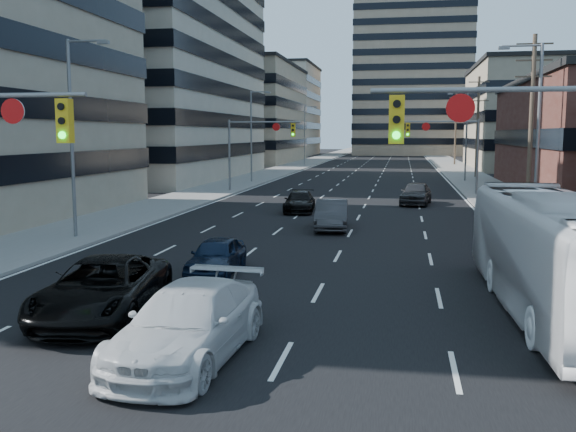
# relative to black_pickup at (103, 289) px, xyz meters

# --- Properties ---
(road_surface) EXTENTS (18.00, 300.00, 0.02)m
(road_surface) POSITION_rel_black_pickup_xyz_m (3.44, 121.62, -0.77)
(road_surface) COLOR black
(road_surface) RESTS_ON ground
(sidewalk_left) EXTENTS (5.00, 300.00, 0.15)m
(sidewalk_left) POSITION_rel_black_pickup_xyz_m (-8.06, 121.62, -0.71)
(sidewalk_left) COLOR slate
(sidewalk_left) RESTS_ON ground
(sidewalk_right) EXTENTS (5.00, 300.00, 0.15)m
(sidewalk_right) POSITION_rel_black_pickup_xyz_m (14.94, 121.62, -0.71)
(sidewalk_right) COLOR slate
(sidewalk_right) RESTS_ON ground
(office_left_mid) EXTENTS (26.00, 34.00, 28.00)m
(office_left_mid) POSITION_rel_black_pickup_xyz_m (-23.56, 51.62, 13.22)
(office_left_mid) COLOR #ADA089
(office_left_mid) RESTS_ON ground
(office_left_far) EXTENTS (20.00, 30.00, 16.00)m
(office_left_far) POSITION_rel_black_pickup_xyz_m (-20.56, 91.62, 7.22)
(office_left_far) COLOR gray
(office_left_far) RESTS_ON ground
(office_right_far) EXTENTS (22.00, 28.00, 14.00)m
(office_right_far) POSITION_rel_black_pickup_xyz_m (28.44, 79.62, 6.22)
(office_right_far) COLOR gray
(office_right_far) RESTS_ON ground
(apartment_tower) EXTENTS (26.00, 26.00, 58.00)m
(apartment_tower) POSITION_rel_black_pickup_xyz_m (9.44, 141.62, 28.22)
(apartment_tower) COLOR gray
(apartment_tower) RESTS_ON ground
(bg_block_left) EXTENTS (24.00, 24.00, 20.00)m
(bg_block_left) POSITION_rel_black_pickup_xyz_m (-24.56, 131.62, 9.22)
(bg_block_left) COLOR #ADA089
(bg_block_left) RESTS_ON ground
(bg_block_right) EXTENTS (22.00, 22.00, 12.00)m
(bg_block_right) POSITION_rel_black_pickup_xyz_m (35.44, 121.62, 5.22)
(bg_block_right) COLOR gray
(bg_block_right) RESTS_ON ground
(signal_near_right) EXTENTS (6.59, 0.33, 6.00)m
(signal_near_right) POSITION_rel_black_pickup_xyz_m (10.89, -0.38, 3.54)
(signal_near_right) COLOR slate
(signal_near_right) RESTS_ON ground
(signal_far_left) EXTENTS (6.09, 0.33, 6.00)m
(signal_far_left) POSITION_rel_black_pickup_xyz_m (-4.24, 36.62, 3.52)
(signal_far_left) COLOR slate
(signal_far_left) RESTS_ON ground
(signal_far_right) EXTENTS (6.09, 0.33, 6.00)m
(signal_far_right) POSITION_rel_black_pickup_xyz_m (11.12, 36.62, 3.52)
(signal_far_right) COLOR slate
(signal_far_right) RESTS_ON ground
(utility_pole_block) EXTENTS (2.20, 0.28, 11.00)m
(utility_pole_block) POSITION_rel_black_pickup_xyz_m (15.64, 27.62, 4.99)
(utility_pole_block) COLOR #4C3D2D
(utility_pole_block) RESTS_ON ground
(utility_pole_midblock) EXTENTS (2.20, 0.28, 11.00)m
(utility_pole_midblock) POSITION_rel_black_pickup_xyz_m (15.64, 57.62, 4.99)
(utility_pole_midblock) COLOR #4C3D2D
(utility_pole_midblock) RESTS_ON ground
(utility_pole_distant) EXTENTS (2.20, 0.28, 11.00)m
(utility_pole_distant) POSITION_rel_black_pickup_xyz_m (15.64, 87.62, 4.99)
(utility_pole_distant) COLOR #4C3D2D
(utility_pole_distant) RESTS_ON ground
(streetlight_left_near) EXTENTS (2.03, 0.22, 9.00)m
(streetlight_left_near) POSITION_rel_black_pickup_xyz_m (-6.90, 11.62, 4.27)
(streetlight_left_near) COLOR slate
(streetlight_left_near) RESTS_ON ground
(streetlight_left_mid) EXTENTS (2.03, 0.22, 9.00)m
(streetlight_left_mid) POSITION_rel_black_pickup_xyz_m (-6.90, 46.62, 4.27)
(streetlight_left_mid) COLOR slate
(streetlight_left_mid) RESTS_ON ground
(streetlight_left_far) EXTENTS (2.03, 0.22, 9.00)m
(streetlight_left_far) POSITION_rel_black_pickup_xyz_m (-6.90, 81.62, 4.27)
(streetlight_left_far) COLOR slate
(streetlight_left_far) RESTS_ON ground
(streetlight_right_near) EXTENTS (2.03, 0.22, 9.00)m
(streetlight_right_near) POSITION_rel_black_pickup_xyz_m (13.78, 16.62, 4.27)
(streetlight_right_near) COLOR slate
(streetlight_right_near) RESTS_ON ground
(streetlight_right_far) EXTENTS (2.03, 0.22, 9.00)m
(streetlight_right_far) POSITION_rel_black_pickup_xyz_m (13.78, 51.62, 4.27)
(streetlight_right_far) COLOR slate
(streetlight_right_far) RESTS_ON ground
(black_pickup) EXTENTS (3.28, 5.92, 1.57)m
(black_pickup) POSITION_rel_black_pickup_xyz_m (0.00, 0.00, 0.00)
(black_pickup) COLOR black
(black_pickup) RESTS_ON ground
(white_van) EXTENTS (2.55, 5.55, 1.57)m
(white_van) POSITION_rel_black_pickup_xyz_m (3.24, -2.59, 0.00)
(white_van) COLOR silver
(white_van) RESTS_ON ground
(transit_bus) EXTENTS (3.16, 11.91, 3.29)m
(transit_bus) POSITION_rel_black_pickup_xyz_m (11.84, 2.48, 0.86)
(transit_bus) COLOR white
(transit_bus) RESTS_ON ground
(sedan_blue) EXTENTS (1.60, 3.82, 1.29)m
(sedan_blue) POSITION_rel_black_pickup_xyz_m (1.44, 5.62, -0.14)
(sedan_blue) COLOR black
(sedan_blue) RESTS_ON ground
(sedan_grey_center) EXTENTS (1.92, 4.64, 1.49)m
(sedan_grey_center) POSITION_rel_black_pickup_xyz_m (4.21, 16.79, -0.04)
(sedan_grey_center) COLOR #313134
(sedan_grey_center) RESTS_ON ground
(sedan_black_far) EXTENTS (2.18, 4.59, 1.29)m
(sedan_black_far) POSITION_rel_black_pickup_xyz_m (1.44, 23.74, -0.14)
(sedan_black_far) COLOR black
(sedan_black_far) RESTS_ON ground
(sedan_grey_right) EXTENTS (2.44, 4.85, 1.58)m
(sedan_grey_right) POSITION_rel_black_pickup_xyz_m (8.64, 29.28, 0.01)
(sedan_grey_right) COLOR #2C2C2F
(sedan_grey_right) RESTS_ON ground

